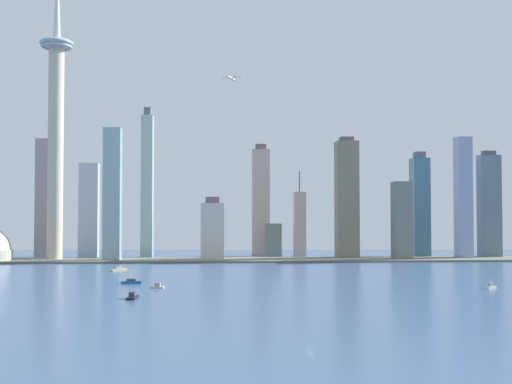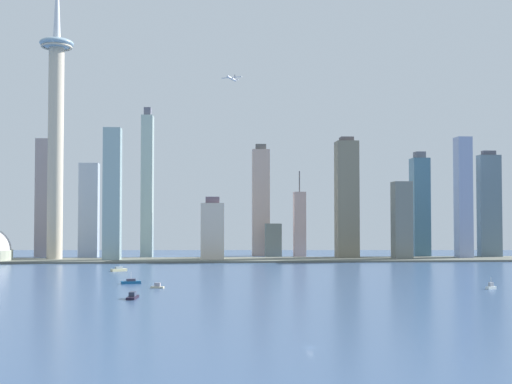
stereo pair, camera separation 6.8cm
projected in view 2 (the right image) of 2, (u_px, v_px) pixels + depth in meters
ground_plane at (310, 348)px, 260.09m from camera, size 6000.00×6000.00×0.00m
waterfront_pier at (248, 260)px, 761.12m from camera, size 770.98×70.37×2.14m
observation_tower at (56, 119)px, 768.22m from camera, size 39.27×39.27×356.27m
skyscraper_0 at (89, 210)px, 826.82m from camera, size 23.82×15.49×117.83m
skyscraper_1 at (147, 185)px, 828.13m from camera, size 14.18×23.08×187.72m
skyscraper_2 at (347, 199)px, 796.03m from camera, size 25.90×25.45×146.95m
skyscraper_3 at (43, 198)px, 833.70m from camera, size 17.09×16.41×149.16m
skyscraper_4 at (402, 221)px, 771.27m from camera, size 20.55×22.06×91.75m
skyscraper_5 at (463, 198)px, 794.52m from camera, size 17.22×18.93×146.63m
skyscraper_6 at (112, 195)px, 749.80m from camera, size 19.47×16.86×151.89m
skyscraper_7 at (261, 202)px, 857.69m from camera, size 22.33×17.16×145.07m
skyscraper_8 at (300, 224)px, 839.30m from camera, size 14.58×18.09×108.83m
skyscraper_9 at (273, 240)px, 824.70m from camera, size 19.72×20.68×42.13m
skyscraper_10 at (420, 207)px, 822.74m from camera, size 20.71×22.47×131.68m
skyscraper_11 at (212, 231)px, 761.88m from camera, size 26.55×25.19×73.75m
skyscraper_12 at (489, 206)px, 810.59m from camera, size 26.47×14.00×131.85m
boat_0 at (131, 282)px, 504.27m from camera, size 15.62×9.01×9.16m
boat_2 at (157, 286)px, 473.70m from camera, size 9.99×4.93×3.83m
boat_3 at (119, 270)px, 617.76m from camera, size 15.33×12.18×4.16m
boat_4 at (491, 287)px, 467.37m from camera, size 8.10×5.94×8.67m
boat_5 at (133, 296)px, 413.50m from camera, size 6.31×16.87×4.34m
airplane at (231, 78)px, 771.24m from camera, size 24.20×23.94×7.74m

